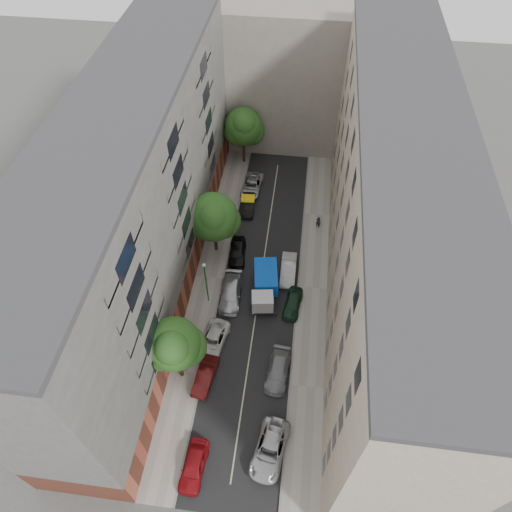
% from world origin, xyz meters
% --- Properties ---
extents(ground, '(120.00, 120.00, 0.00)m').
position_xyz_m(ground, '(0.00, 0.00, 0.00)').
color(ground, '#4C4C49').
rests_on(ground, ground).
extents(road_surface, '(8.00, 44.00, 0.02)m').
position_xyz_m(road_surface, '(0.00, 0.00, 0.01)').
color(road_surface, black).
rests_on(road_surface, ground).
extents(sidewalk_left, '(3.00, 44.00, 0.15)m').
position_xyz_m(sidewalk_left, '(-5.50, 0.00, 0.07)').
color(sidewalk_left, gray).
rests_on(sidewalk_left, ground).
extents(sidewalk_right, '(3.00, 44.00, 0.15)m').
position_xyz_m(sidewalk_right, '(5.50, 0.00, 0.07)').
color(sidewalk_right, gray).
rests_on(sidewalk_right, ground).
extents(building_left, '(8.00, 44.00, 20.00)m').
position_xyz_m(building_left, '(-11.00, 0.00, 10.00)').
color(building_left, '#4F4D4A').
rests_on(building_left, ground).
extents(building_right, '(8.00, 44.00, 20.00)m').
position_xyz_m(building_right, '(11.00, 0.00, 10.00)').
color(building_right, '#BDAA93').
rests_on(building_right, ground).
extents(building_endcap, '(18.00, 12.00, 18.00)m').
position_xyz_m(building_endcap, '(0.00, 28.00, 9.00)').
color(building_endcap, gray).
rests_on(building_endcap, ground).
extents(tarp_truck, '(3.00, 5.97, 2.63)m').
position_xyz_m(tarp_truck, '(0.60, -1.29, 1.45)').
color(tarp_truck, black).
rests_on(tarp_truck, ground).
extents(car_left_0, '(1.99, 4.40, 1.47)m').
position_xyz_m(car_left_0, '(-3.02, -19.00, 0.73)').
color(car_left_0, maroon).
rests_on(car_left_0, ground).
extents(car_left_1, '(1.96, 4.25, 1.35)m').
position_xyz_m(car_left_1, '(-3.60, -11.42, 0.67)').
color(car_left_1, '#4B0F0F').
rests_on(car_left_1, ground).
extents(car_left_2, '(2.99, 5.07, 1.32)m').
position_xyz_m(car_left_2, '(-3.60, -7.80, 0.66)').
color(car_left_2, silver).
rests_on(car_left_2, ground).
extents(car_left_3, '(2.29, 5.27, 1.51)m').
position_xyz_m(car_left_3, '(-2.80, -2.20, 0.75)').
color(car_left_3, '#B0AFB4').
rests_on(car_left_3, ground).
extents(car_left_4, '(2.11, 4.49, 1.49)m').
position_xyz_m(car_left_4, '(-2.96, 3.40, 0.74)').
color(car_left_4, black).
rests_on(car_left_4, ground).
extents(car_left_5, '(1.71, 4.19, 1.35)m').
position_xyz_m(car_left_5, '(-2.82, 11.00, 0.68)').
color(car_left_5, black).
rests_on(car_left_5, ground).
extents(car_left_6, '(2.61, 5.05, 1.36)m').
position_xyz_m(car_left_6, '(-2.80, 14.60, 0.68)').
color(car_left_6, '#B9B9BE').
rests_on(car_left_6, ground).
extents(car_right_0, '(3.28, 5.59, 1.46)m').
position_xyz_m(car_right_0, '(2.80, -17.00, 0.73)').
color(car_right_0, '#B4B3B8').
rests_on(car_right_0, ground).
extents(car_right_1, '(2.26, 4.76, 1.34)m').
position_xyz_m(car_right_1, '(2.80, -10.11, 0.67)').
color(car_right_1, gray).
rests_on(car_right_1, ground).
extents(car_right_2, '(2.08, 4.13, 1.35)m').
position_xyz_m(car_right_2, '(3.60, -2.60, 0.67)').
color(car_right_2, black).
rests_on(car_right_2, ground).
extents(car_right_3, '(1.62, 4.54, 1.49)m').
position_xyz_m(car_right_3, '(2.80, 1.60, 0.74)').
color(car_right_3, silver).
rests_on(car_right_3, ground).
extents(tree_near, '(4.90, 4.55, 8.06)m').
position_xyz_m(tree_near, '(-5.73, -11.39, 5.57)').
color(tree_near, '#382619').
rests_on(tree_near, sidewalk_left).
extents(tree_mid, '(5.45, 5.20, 7.70)m').
position_xyz_m(tree_mid, '(-5.36, 3.89, 5.10)').
color(tree_mid, '#382619').
rests_on(tree_mid, sidewalk_left).
extents(tree_far, '(5.08, 4.78, 7.87)m').
position_xyz_m(tree_far, '(-4.50, 19.89, 5.35)').
color(tree_far, '#382619').
rests_on(tree_far, sidewalk_left).
extents(lamp_post, '(0.36, 0.36, 5.90)m').
position_xyz_m(lamp_post, '(-4.98, -2.96, 3.83)').
color(lamp_post, '#1B6136').
rests_on(lamp_post, sidewalk_left).
extents(pedestrian, '(0.67, 0.56, 1.57)m').
position_xyz_m(pedestrian, '(5.70, 8.92, 0.94)').
color(pedestrian, black).
rests_on(pedestrian, sidewalk_right).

